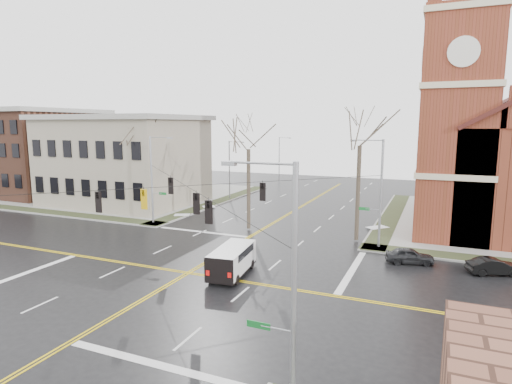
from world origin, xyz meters
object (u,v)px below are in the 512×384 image
at_px(streetlight_north_a, 230,167).
at_px(streetlight_north_b, 280,157).
at_px(signal_pole_ne, 379,190).
at_px(tree_nw_far, 138,139).
at_px(cargo_van, 233,258).
at_px(tree_ne, 360,139).
at_px(signal_pole_nw, 153,177).
at_px(parked_car_a, 410,256).
at_px(tree_nw_near, 248,144).
at_px(signal_pole_se, 289,285).
at_px(parked_car_b, 494,266).

bearing_deg(streetlight_north_a, streetlight_north_b, 90.00).
height_order(signal_pole_ne, tree_nw_far, tree_nw_far).
distance_m(streetlight_north_a, cargo_van, 30.38).
distance_m(signal_pole_ne, cargo_van, 13.88).
bearing_deg(tree_ne, signal_pole_nw, -175.93).
xyz_separation_m(signal_pole_ne, parked_car_a, (2.83, -3.15, -4.35)).
distance_m(signal_pole_ne, tree_nw_far, 27.01).
bearing_deg(parked_car_a, tree_nw_far, 66.01).
bearing_deg(tree_nw_far, streetlight_north_a, 71.36).
bearing_deg(signal_pole_ne, streetlight_north_a, 143.10).
distance_m(cargo_van, tree_nw_near, 14.69).
relative_size(streetlight_north_a, streetlight_north_b, 1.00).
distance_m(signal_pole_nw, streetlight_north_a, 16.52).
distance_m(signal_pole_se, parked_car_a, 20.52).
xyz_separation_m(cargo_van, tree_ne, (6.38, 11.91, 7.93)).
relative_size(signal_pole_nw, parked_car_a, 2.57).
relative_size(signal_pole_ne, streetlight_north_a, 1.12).
bearing_deg(signal_pole_se, signal_pole_ne, 90.00).
distance_m(parked_car_b, tree_ne, 14.23).
xyz_separation_m(signal_pole_ne, tree_nw_near, (-12.52, 1.58, 3.55)).
distance_m(signal_pole_ne, tree_nw_near, 13.11).
relative_size(parked_car_a, tree_nw_far, 0.29).
xyz_separation_m(signal_pole_ne, streetlight_north_a, (-21.97, 16.50, -0.48)).
distance_m(signal_pole_se, tree_nw_near, 27.81).
bearing_deg(parked_car_b, tree_nw_near, 54.84).
xyz_separation_m(streetlight_north_a, tree_ne, (20.03, -15.03, 4.61)).
distance_m(signal_pole_nw, tree_nw_near, 10.84).
height_order(signal_pole_se, tree_nw_far, tree_nw_far).
xyz_separation_m(signal_pole_ne, signal_pole_nw, (-22.64, 0.00, 0.00)).
distance_m(signal_pole_ne, streetlight_north_b, 42.61).
bearing_deg(cargo_van, signal_pole_ne, 44.76).
relative_size(streetlight_north_a, tree_nw_near, 0.68).
xyz_separation_m(signal_pole_nw, cargo_van, (14.32, -10.44, -3.80)).
relative_size(signal_pole_ne, tree_ne, 0.72).
height_order(signal_pole_nw, tree_nw_near, tree_nw_near).
relative_size(signal_pole_ne, cargo_van, 1.70).
bearing_deg(tree_nw_near, signal_pole_se, -63.00).
bearing_deg(parked_car_a, streetlight_north_b, 19.46).
bearing_deg(parked_car_a, signal_pole_nw, 70.39).
bearing_deg(parked_car_b, signal_pole_se, 135.05).
bearing_deg(parked_car_b, streetlight_north_a, 34.98).
height_order(signal_pole_se, cargo_van, signal_pole_se).
distance_m(signal_pole_se, streetlight_north_a, 45.20).
bearing_deg(cargo_van, tree_nw_near, 102.59).
bearing_deg(tree_ne, signal_pole_ne, -37.13).
relative_size(cargo_van, tree_ne, 0.42).
xyz_separation_m(signal_pole_nw, parked_car_b, (31.03, -3.39, -4.37)).
distance_m(streetlight_north_b, parked_car_b, 50.28).
bearing_deg(tree_ne, signal_pole_se, -85.46).
relative_size(signal_pole_ne, streetlight_north_b, 1.12).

